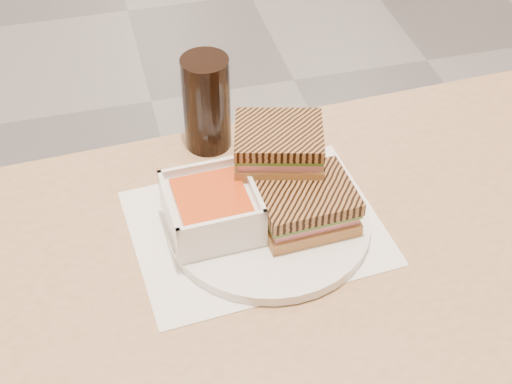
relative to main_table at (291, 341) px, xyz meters
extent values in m
cube|color=tan|center=(0.00, 0.00, 0.10)|extent=(1.23, 0.76, 0.03)
cylinder|color=tan|center=(0.53, 0.33, -0.28)|extent=(0.06, 0.06, 0.72)
cube|color=white|center=(-0.02, 0.11, 0.11)|extent=(0.35, 0.28, 0.00)
cylinder|color=white|center=(0.00, 0.11, 0.12)|extent=(0.28, 0.28, 0.01)
cube|color=white|center=(-0.08, 0.12, 0.16)|extent=(0.12, 0.12, 0.05)
cube|color=#D4410F|center=(-0.08, 0.12, 0.18)|extent=(0.10, 0.10, 0.01)
cube|color=white|center=(-0.02, 0.12, 0.19)|extent=(0.01, 0.12, 0.01)
cube|color=white|center=(-0.14, 0.12, 0.19)|extent=(0.01, 0.12, 0.01)
cube|color=white|center=(-0.08, 0.17, 0.19)|extent=(0.12, 0.01, 0.01)
cube|color=white|center=(-0.08, 0.06, 0.19)|extent=(0.12, 0.01, 0.01)
cube|color=olive|center=(0.04, 0.10, 0.14)|extent=(0.13, 0.11, 0.02)
cube|color=#D87D8A|center=(0.04, 0.10, 0.16)|extent=(0.12, 0.10, 0.01)
cube|color=#386B23|center=(0.04, 0.10, 0.17)|extent=(0.13, 0.11, 0.01)
cube|color=brown|center=(0.04, 0.10, 0.18)|extent=(0.13, 0.11, 0.02)
cube|color=olive|center=(0.03, 0.17, 0.19)|extent=(0.14, 0.13, 0.02)
cube|color=#D87D8A|center=(0.03, 0.17, 0.20)|extent=(0.13, 0.12, 0.01)
cube|color=#386B23|center=(0.03, 0.17, 0.21)|extent=(0.14, 0.12, 0.01)
cube|color=brown|center=(0.03, 0.17, 0.23)|extent=(0.14, 0.13, 0.02)
cylinder|color=black|center=(-0.05, 0.31, 0.19)|extent=(0.07, 0.07, 0.15)
camera|label=1|loc=(-0.20, -0.58, 0.85)|focal=52.45mm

